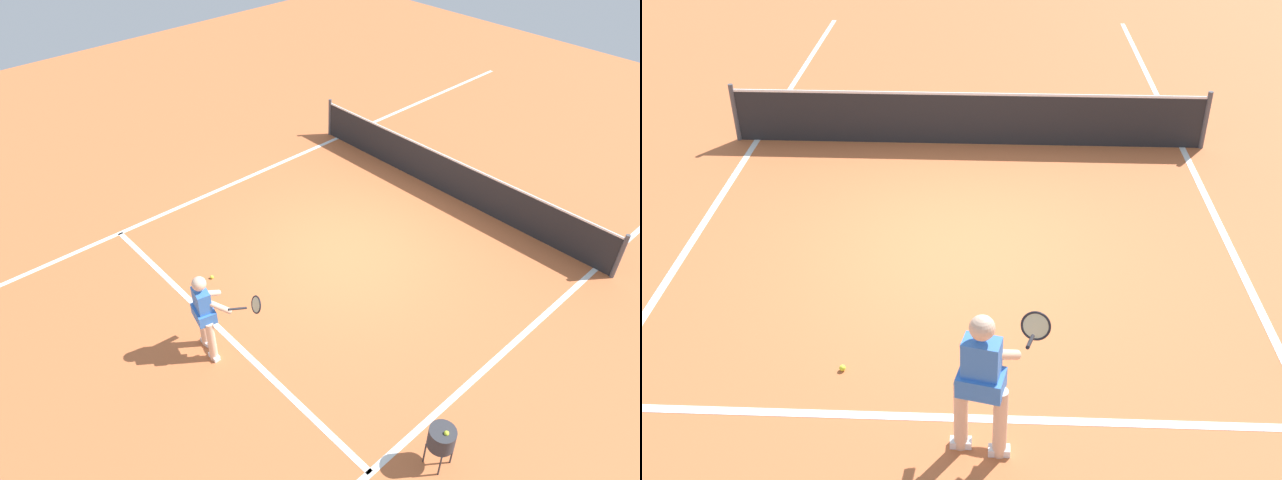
{
  "view_description": "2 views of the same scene",
  "coord_description": "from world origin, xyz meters",
  "views": [
    {
      "loc": [
        6.1,
        -6.25,
        7.03
      ],
      "look_at": [
        0.21,
        -0.92,
        0.87
      ],
      "focal_mm": 32.13,
      "sensor_mm": 36.0,
      "label": 1
    },
    {
      "loc": [
        0.37,
        -8.05,
        5.28
      ],
      "look_at": [
        0.09,
        -1.43,
        1.01
      ],
      "focal_mm": 41.38,
      "sensor_mm": 36.0,
      "label": 2
    }
  ],
  "objects": [
    {
      "name": "ground_plane",
      "position": [
        0.0,
        0.0,
        0.0
      ],
      "size": [
        28.58,
        28.58,
        0.0
      ],
      "primitive_type": "plane",
      "color": "#C66638"
    },
    {
      "name": "service_line_marking",
      "position": [
        0.0,
        -3.03,
        0.0
      ],
      "size": [
        7.06,
        0.1,
        0.01
      ],
      "primitive_type": "cube",
      "color": "white",
      "rests_on": "ground"
    },
    {
      "name": "sideline_left_marking",
      "position": [
        -3.53,
        0.0,
        0.0
      ],
      "size": [
        0.1,
        19.98,
        0.01
      ],
      "primitive_type": "cube",
      "color": "white",
      "rests_on": "ground"
    },
    {
      "name": "sideline_right_marking",
      "position": [
        3.53,
        0.0,
        0.0
      ],
      "size": [
        0.1,
        19.98,
        0.01
      ],
      "primitive_type": "cube",
      "color": "white",
      "rests_on": "ground"
    },
    {
      "name": "court_net",
      "position": [
        0.0,
        3.09,
        0.45
      ],
      "size": [
        7.74,
        0.08,
        0.97
      ],
      "color": "#4C4C51",
      "rests_on": "ground"
    },
    {
      "name": "tennis_player",
      "position": [
        0.36,
        -3.38,
        0.85
      ],
      "size": [
        0.92,
        0.9,
        1.55
      ],
      "color": "beige",
      "rests_on": "ground"
    },
    {
      "name": "tennis_ball_near",
      "position": [
        -1.1,
        -2.42,
        0.03
      ],
      "size": [
        0.07,
        0.07,
        0.07
      ],
      "primitive_type": "sphere",
      "color": "#D1E533",
      "rests_on": "ground"
    }
  ]
}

